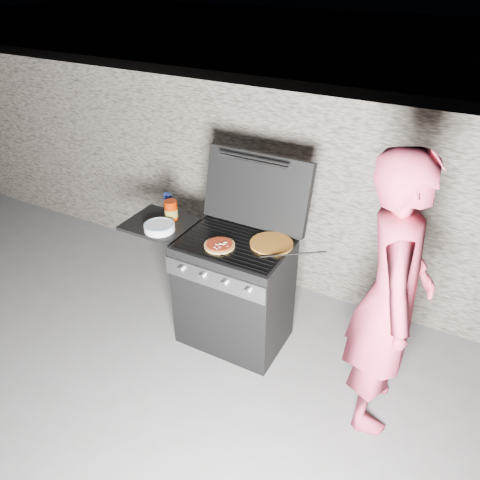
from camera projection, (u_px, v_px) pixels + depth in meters
The scene contains 10 objects.
ground at pixel (235, 336), 3.86m from camera, with size 50.00×50.00×0.00m, color #5E5B59.
stone_wall at pixel (291, 189), 4.17m from camera, with size 8.00×0.35×1.80m, color gray.
gas_grill at pixel (207, 283), 3.72m from camera, with size 1.34×0.79×0.91m, color black, non-canonical shape.
pizza_topped at pixel (219, 245), 3.34m from camera, with size 0.22×0.22×0.02m, color tan, non-canonical shape.
pizza_plain at pixel (271, 244), 3.36m from camera, with size 0.31×0.31×0.02m, color orange.
sauce_jar at pixel (171, 210), 3.67m from camera, with size 0.10×0.10×0.16m, color #881B00.
blue_carton at pixel (168, 202), 3.81m from camera, with size 0.06×0.04×0.14m, color #233DB4.
plate_stack at pixel (159, 227), 3.54m from camera, with size 0.23×0.23×0.05m, color white.
person at pixel (391, 299), 2.78m from camera, with size 0.69×0.45×1.90m, color #B6364C.
tongs at pixel (293, 254), 3.17m from camera, with size 0.01×0.01×0.45m, color black.
Camera 1 is at (1.40, -2.50, 2.71)m, focal length 35.00 mm.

